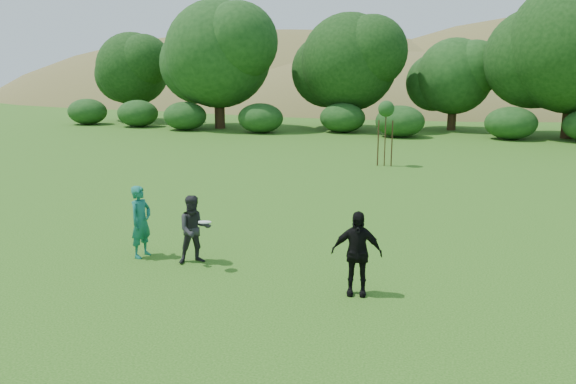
{
  "coord_description": "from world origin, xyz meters",
  "views": [
    {
      "loc": [
        4.3,
        -10.22,
        4.13
      ],
      "look_at": [
        0.0,
        3.0,
        1.1
      ],
      "focal_mm": 35.0,
      "sensor_mm": 36.0,
      "label": 1
    }
  ],
  "objects_px": {
    "player_grey": "(194,229)",
    "player_black": "(357,253)",
    "player_teal": "(141,222)",
    "sapling": "(386,111)"
  },
  "relations": [
    {
      "from": "player_teal",
      "to": "player_grey",
      "type": "relative_size",
      "value": 1.08
    },
    {
      "from": "player_teal",
      "to": "sapling",
      "type": "xyz_separation_m",
      "value": [
        3.36,
        14.0,
        1.6
      ]
    },
    {
      "from": "player_teal",
      "to": "player_grey",
      "type": "xyz_separation_m",
      "value": [
        1.33,
        0.0,
        -0.06
      ]
    },
    {
      "from": "player_teal",
      "to": "player_black",
      "type": "relative_size",
      "value": 1.01
    },
    {
      "from": "player_teal",
      "to": "player_grey",
      "type": "bearing_deg",
      "value": -82.16
    },
    {
      "from": "player_grey",
      "to": "sapling",
      "type": "relative_size",
      "value": 0.53
    },
    {
      "from": "player_black",
      "to": "sapling",
      "type": "relative_size",
      "value": 0.57
    },
    {
      "from": "player_teal",
      "to": "sapling",
      "type": "height_order",
      "value": "sapling"
    },
    {
      "from": "player_grey",
      "to": "sapling",
      "type": "xyz_separation_m",
      "value": [
        2.03,
        14.0,
        1.67
      ]
    },
    {
      "from": "player_grey",
      "to": "player_black",
      "type": "xyz_separation_m",
      "value": [
        3.69,
        -0.66,
        0.05
      ]
    }
  ]
}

